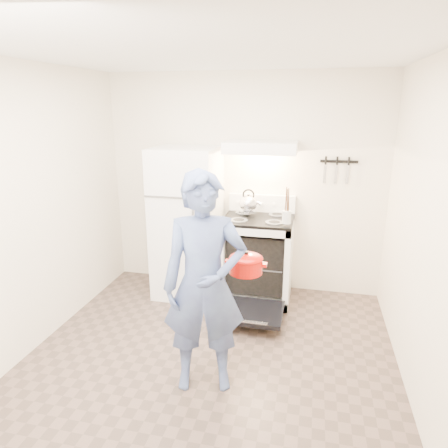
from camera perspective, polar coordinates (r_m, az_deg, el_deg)
The scene contains 15 objects.
floor at distance 3.54m, azimuth -2.97°, elevation -20.51°, with size 3.60×3.60×0.00m, color brown.
back_wall at distance 4.66m, azimuth 2.78°, elevation 5.67°, with size 3.20×0.02×2.50m, color #F1E3C9.
refrigerator at distance 4.57m, azimuth -5.25°, elevation 0.20°, with size 0.70×0.70×1.70m, color white.
stove_body at distance 4.55m, azimuth 4.79°, elevation -5.07°, with size 0.76×0.65×0.92m, color white.
cooktop at distance 4.39m, azimuth 4.94°, elevation 0.69°, with size 0.76×0.65×0.03m, color black.
backsplash at distance 4.64m, azimuth 5.46°, elevation 3.01°, with size 0.76×0.07×0.20m, color white.
oven_door at distance 4.16m, azimuth 3.48°, elevation -12.36°, with size 0.70×0.54×0.04m, color black.
oven_rack at distance 4.55m, azimuth 4.78°, elevation -5.31°, with size 0.60×0.52×0.01m, color slate.
range_hood at distance 4.32m, azimuth 5.34°, elevation 10.90°, with size 0.76×0.50×0.12m, color white.
knife_strip at distance 4.54m, azimuth 16.11°, elevation 8.57°, with size 0.40×0.02×0.03m, color black.
pizza_stone at distance 4.59m, azimuth 5.36°, elevation -4.94°, with size 0.30×0.30×0.02m, color #806146.
tea_kettle at distance 4.43m, azimuth 3.50°, elevation 3.07°, with size 0.25×0.20×0.30m, color silver, non-canonical shape.
utensil_jar at distance 4.10m, azimuth 8.93°, elevation 0.98°, with size 0.09×0.09×0.13m, color silver.
person at distance 3.00m, azimuth -2.81°, elevation -8.66°, with size 0.62×0.41×1.71m, color navy.
dutch_oven at distance 3.16m, azimuth 3.14°, elevation -5.94°, with size 0.33×0.26×0.22m, color #B80B03, non-canonical shape.
Camera 1 is at (0.79, -2.71, 2.14)m, focal length 32.00 mm.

